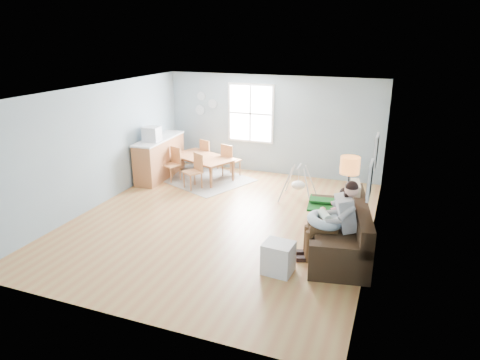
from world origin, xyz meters
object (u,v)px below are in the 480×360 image
at_px(sofa, 341,234).
at_px(storage_cube, 278,258).
at_px(floor_lamp, 349,173).
at_px(monitor, 152,134).
at_px(father, 335,218).
at_px(counter, 160,157).
at_px(chair_ne, 229,158).
at_px(dining_table, 202,168).
at_px(chair_nw, 208,153).
at_px(toddler, 337,206).
at_px(baby_swing, 298,184).
at_px(chair_sw, 173,162).
at_px(chair_se, 195,169).

bearing_deg(sofa, storage_cube, -127.45).
distance_m(floor_lamp, monitor, 5.52).
bearing_deg(father, counter, 151.02).
bearing_deg(storage_cube, chair_ne, 121.22).
bearing_deg(chair_ne, dining_table, -150.00).
distance_m(storage_cube, chair_nw, 5.78).
xyz_separation_m(toddler, baby_swing, (-1.19, 2.02, -0.41)).
xyz_separation_m(toddler, chair_sw, (-4.64, 2.22, -0.27)).
bearing_deg(sofa, chair_se, 152.38).
relative_size(chair_sw, chair_se, 1.00).
bearing_deg(storage_cube, counter, 140.35).
bearing_deg(counter, baby_swing, -3.98).
distance_m(chair_se, chair_ne, 1.21).
height_order(toddler, counter, toddler).
height_order(floor_lamp, baby_swing, floor_lamp).
height_order(sofa, baby_swing, sofa).
bearing_deg(father, sofa, 76.97).
bearing_deg(chair_nw, father, -42.78).
bearing_deg(chair_se, monitor, 177.36).
bearing_deg(chair_ne, sofa, -42.55).
distance_m(sofa, chair_sw, 5.35).
bearing_deg(chair_sw, baby_swing, -3.29).
xyz_separation_m(toddler, chair_ne, (-3.34, 2.98, -0.25)).
distance_m(chair_nw, monitor, 1.85).
bearing_deg(chair_se, storage_cube, -45.89).
relative_size(storage_cube, chair_sw, 0.60).
xyz_separation_m(father, dining_table, (-4.03, 3.15, -0.48)).
distance_m(toddler, monitor, 5.43).
relative_size(toddler, chair_ne, 0.96).
distance_m(chair_ne, counter, 1.88).
distance_m(father, chair_ne, 4.89).
distance_m(floor_lamp, chair_sw, 5.32).
relative_size(sofa, father, 1.68).
distance_m(sofa, toddler, 0.50).
relative_size(floor_lamp, chair_sw, 1.91).
height_order(counter, monitor, monitor).
relative_size(chair_sw, counter, 0.45).
bearing_deg(dining_table, storage_cube, -26.55).
distance_m(chair_nw, counter, 1.40).
bearing_deg(baby_swing, counter, 176.02).
bearing_deg(chair_sw, counter, 170.73).
bearing_deg(storage_cube, chair_se, 134.11).
relative_size(storage_cube, baby_swing, 0.63).
xyz_separation_m(father, toddler, (-0.04, 0.55, -0.01)).
bearing_deg(monitor, chair_ne, 31.63).
xyz_separation_m(sofa, floor_lamp, (0.02, 0.28, 1.08)).
bearing_deg(baby_swing, chair_sw, 176.71).
height_order(father, chair_sw, father).
bearing_deg(toddler, storage_cube, -119.09).
bearing_deg(baby_swing, sofa, -59.34).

